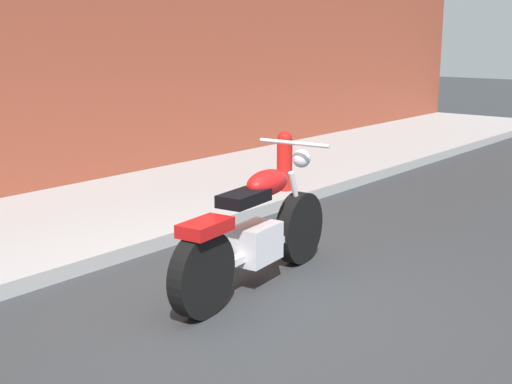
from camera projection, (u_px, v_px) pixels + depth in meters
ground_plane at (232, 315)px, 5.21m from camera, size 60.00×60.00×0.00m
sidewalk at (17, 235)px, 7.04m from camera, size 25.98×2.73×0.14m
motorcycle at (255, 234)px, 5.69m from camera, size 2.18×0.70×1.17m
fire_hydrant at (285, 166)px, 8.70m from camera, size 0.20×0.20×0.91m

